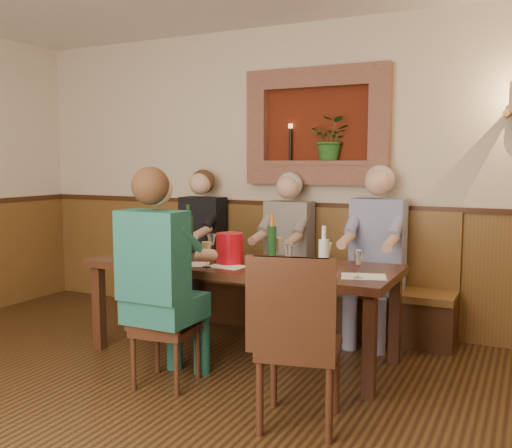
{
  "coord_description": "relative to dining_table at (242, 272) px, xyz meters",
  "views": [
    {
      "loc": [
        2.03,
        -2.03,
        1.53
      ],
      "look_at": [
        0.1,
        1.9,
        1.05
      ],
      "focal_mm": 40.0,
      "sensor_mm": 36.0,
      "label": 1
    }
  ],
  "objects": [
    {
      "name": "water_bottle",
      "position": [
        0.81,
        -0.4,
        0.22
      ],
      "size": [
        0.09,
        0.09,
        0.37
      ],
      "rotation": [
        0.0,
        0.0,
        0.38
      ],
      "color": "silver",
      "rests_on": "dining_table"
    },
    {
      "name": "wall_niche",
      "position": [
        0.24,
        1.09,
        1.13
      ],
      "size": [
        1.36,
        0.3,
        1.06
      ],
      "color": "#561B0C",
      "rests_on": "ground"
    },
    {
      "name": "wine_bottle_green_b",
      "position": [
        -0.53,
        0.07,
        0.25
      ],
      "size": [
        0.1,
        0.1,
        0.43
      ],
      "rotation": [
        0.0,
        0.0,
        -0.24
      ],
      "color": "#19471E",
      "rests_on": "dining_table"
    },
    {
      "name": "wine_glass_10",
      "position": [
        -0.26,
        0.32,
        0.17
      ],
      "size": [
        0.08,
        0.08,
        0.19
      ],
      "primitive_type": null,
      "color": "#EDDC8E",
      "rests_on": "dining_table"
    },
    {
      "name": "room_shell",
      "position": [
        0.0,
        -1.85,
        1.21
      ],
      "size": [
        6.04,
        6.04,
        2.82
      ],
      "color": "beige",
      "rests_on": "ground"
    },
    {
      "name": "chair_near_left",
      "position": [
        -0.2,
        -0.76,
        -0.43
      ],
      "size": [
        0.42,
        0.42,
        0.86
      ],
      "rotation": [
        0.0,
        0.0,
        0.11
      ],
      "color": "#351B0F",
      "rests_on": "ground"
    },
    {
      "name": "person_chair_front",
      "position": [
        -0.2,
        -0.78,
        -0.05
      ],
      "size": [
        0.45,
        0.55,
        1.5
      ],
      "color": "#164250",
      "rests_on": "ground"
    },
    {
      "name": "tasting_sheet_c",
      "position": [
        1.01,
        -0.13,
        0.08
      ],
      "size": [
        0.35,
        0.29,
        0.0
      ],
      "primitive_type": "cube",
      "rotation": [
        0.0,
        0.0,
        0.3
      ],
      "color": "white",
      "rests_on": "dining_table"
    },
    {
      "name": "dining_table",
      "position": [
        0.0,
        0.0,
        0.0
      ],
      "size": [
        2.4,
        0.9,
        0.75
      ],
      "color": "#351B0F",
      "rests_on": "ground"
    },
    {
      "name": "wine_glass_1",
      "position": [
        -0.79,
        0.13,
        0.17
      ],
      "size": [
        0.08,
        0.08,
        0.19
      ],
      "primitive_type": null,
      "color": "white",
      "rests_on": "dining_table"
    },
    {
      "name": "wine_glass_8",
      "position": [
        0.99,
        -0.2,
        0.17
      ],
      "size": [
        0.08,
        0.08,
        0.19
      ],
      "primitive_type": null,
      "color": "white",
      "rests_on": "dining_table"
    },
    {
      "name": "tasting_sheet_d",
      "position": [
        -0.31,
        -0.26,
        0.08
      ],
      "size": [
        0.34,
        0.3,
        0.0
      ],
      "primitive_type": "cube",
      "rotation": [
        0.0,
        0.0,
        0.42
      ],
      "color": "white",
      "rests_on": "dining_table"
    },
    {
      "name": "wine_glass_2",
      "position": [
        -0.52,
        -0.25,
        0.17
      ],
      "size": [
        0.08,
        0.08,
        0.19
      ],
      "primitive_type": null,
      "color": "#EDDC8E",
      "rests_on": "dining_table"
    },
    {
      "name": "wine_bottle_green_a",
      "position": [
        0.24,
        0.05,
        0.23
      ],
      "size": [
        0.07,
        0.07,
        0.38
      ],
      "rotation": [
        0.0,
        0.0,
        0.11
      ],
      "color": "#19471E",
      "rests_on": "dining_table"
    },
    {
      "name": "wine_glass_7",
      "position": [
        0.68,
        0.04,
        0.17
      ],
      "size": [
        0.08,
        0.08,
        0.19
      ],
      "primitive_type": null,
      "color": "#EDDC8E",
      "rests_on": "dining_table"
    },
    {
      "name": "wine_glass_0",
      "position": [
        -0.98,
        -0.1,
        0.17
      ],
      "size": [
        0.08,
        0.08,
        0.19
      ],
      "primitive_type": null,
      "color": "#EDDC8E",
      "rests_on": "dining_table"
    },
    {
      "name": "person_bench_right",
      "position": [
        0.84,
        0.84,
        -0.05
      ],
      "size": [
        0.45,
        0.56,
        1.5
      ],
      "color": "navy",
      "rests_on": "ground"
    },
    {
      "name": "person_bench_mid",
      "position": [
        0.01,
        0.84,
        -0.08
      ],
      "size": [
        0.42,
        0.52,
        1.44
      ],
      "color": "#615C59",
      "rests_on": "ground"
    },
    {
      "name": "wine_glass_4",
      "position": [
        -0.06,
        -0.14,
        0.17
      ],
      "size": [
        0.08,
        0.08,
        0.19
      ],
      "primitive_type": null,
      "color": "#EDDC8E",
      "rests_on": "dining_table"
    },
    {
      "name": "tasting_sheet_b",
      "position": [
        -0.01,
        -0.21,
        0.08
      ],
      "size": [
        0.28,
        0.21,
        0.0
      ],
      "primitive_type": "cube",
      "rotation": [
        0.0,
        0.0,
        -0.08
      ],
      "color": "white",
      "rests_on": "dining_table"
    },
    {
      "name": "chair_near_right",
      "position": [
        0.85,
        -0.92,
        -0.38
      ],
      "size": [
        0.54,
        0.54,
        1.02
      ],
      "rotation": [
        0.0,
        0.0,
        0.22
      ],
      "color": "#351B0F",
      "rests_on": "ground"
    },
    {
      "name": "wine_glass_9",
      "position": [
        -0.13,
        -0.3,
        0.17
      ],
      "size": [
        0.08,
        0.08,
        0.19
      ],
      "primitive_type": null,
      "color": "#EDDC8E",
      "rests_on": "dining_table"
    },
    {
      "name": "person_bench_left",
      "position": [
        -0.92,
        0.84,
        -0.07
      ],
      "size": [
        0.43,
        0.53,
        1.45
      ],
      "color": "black",
      "rests_on": "ground"
    },
    {
      "name": "wine_glass_5",
      "position": [
        0.24,
        0.15,
        0.17
      ],
      "size": [
        0.08,
        0.08,
        0.19
      ],
      "primitive_type": null,
      "color": "#EDDC8E",
      "rests_on": "dining_table"
    },
    {
      "name": "tasting_sheet_a",
      "position": [
        -0.84,
        -0.09,
        0.08
      ],
      "size": [
        0.34,
        0.26,
        0.0
      ],
      "primitive_type": "cube",
      "rotation": [
        0.0,
        0.0,
        -0.11
      ],
      "color": "white",
      "rests_on": "dining_table"
    },
    {
      "name": "bench",
      "position": [
        0.0,
        0.94,
        -0.35
      ],
      "size": [
        3.0,
        0.45,
        1.11
      ],
      "color": "#381E0F",
      "rests_on": "ground"
    },
    {
      "name": "wine_glass_3",
      "position": [
        -0.35,
        0.13,
        0.17
      ],
      "size": [
        0.08,
        0.08,
        0.19
      ],
      "primitive_type": null,
      "color": "white",
      "rests_on": "dining_table"
    },
    {
      "name": "wine_glass_6",
      "position": [
        0.47,
        -0.17,
        0.17
      ],
      "size": [
        0.08,
        0.08,
        0.19
      ],
      "primitive_type": null,
      "color": "white",
      "rests_on": "dining_table"
    },
    {
      "name": "spittoon_bucket",
      "position": [
        -0.06,
        -0.08,
        0.19
      ],
      "size": [
        0.23,
        0.23,
        0.24
      ],
      "primitive_type": "cylinder",
      "rotation": [
        0.0,
        0.0,
        -0.11
      ],
      "color": "red",
      "rests_on": "dining_table"
    },
    {
      "name": "wainscoting",
      "position": [
        0.0,
        -1.85,
        -0.09
      ],
      "size": [
        6.02,
        6.02,
        1.15
      ],
      "color": "brown",
      "rests_on": "ground"
    }
  ]
}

